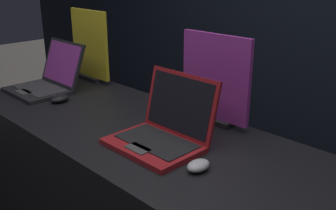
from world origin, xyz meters
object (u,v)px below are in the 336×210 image
laptop_middle (163,128)px  promo_stand_middle (215,82)px  mouse_front (60,99)px  mouse_middle (198,166)px  promo_stand_front (90,48)px  laptop_front (47,80)px

laptop_middle → promo_stand_middle: promo_stand_middle is taller
mouse_front → promo_stand_middle: (0.71, 0.34, 0.17)m
mouse_front → mouse_middle: same height
promo_stand_front → mouse_middle: 1.25m
promo_stand_middle → mouse_middle: bearing=-57.3°
mouse_middle → laptop_front: bearing=175.7°
promo_stand_front → promo_stand_middle: size_ratio=1.06×
laptop_middle → mouse_middle: size_ratio=3.84×
mouse_front → promo_stand_front: 0.45m
mouse_front → laptop_middle: bearing=2.9°
laptop_middle → mouse_middle: 0.25m
mouse_middle → laptop_middle: bearing=164.2°
promo_stand_middle → mouse_front: bearing=-154.4°
mouse_middle → mouse_front: bearing=178.1°
promo_stand_front → mouse_middle: bearing=-17.9°
laptop_front → laptop_middle: laptop_middle is taller
laptop_front → mouse_front: (0.22, -0.06, -0.04)m
laptop_front → mouse_middle: 1.18m
mouse_middle → promo_stand_front: bearing=162.1°
laptop_front → laptop_middle: (0.94, -0.02, 0.00)m
mouse_front → promo_stand_middle: size_ratio=0.26×
laptop_front → promo_stand_middle: bearing=16.9°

